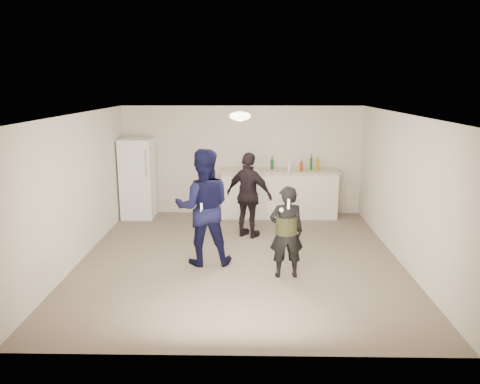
{
  "coord_description": "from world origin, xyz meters",
  "views": [
    {
      "loc": [
        0.15,
        -7.71,
        2.98
      ],
      "look_at": [
        0.0,
        0.2,
        1.15
      ],
      "focal_mm": 35.0,
      "sensor_mm": 36.0,
      "label": 1
    }
  ],
  "objects_px": {
    "man": "(203,207)",
    "spectator": "(249,195)",
    "fridge": "(138,178)",
    "woman": "(286,232)",
    "shaker": "(246,166)",
    "counter": "(279,194)"
  },
  "relations": [
    {
      "from": "man",
      "to": "spectator",
      "type": "bearing_deg",
      "value": -123.76
    },
    {
      "from": "woman",
      "to": "shaker",
      "type": "bearing_deg",
      "value": -83.69
    },
    {
      "from": "counter",
      "to": "shaker",
      "type": "distance_m",
      "value": 0.99
    },
    {
      "from": "shaker",
      "to": "woman",
      "type": "xyz_separation_m",
      "value": [
        0.65,
        -3.42,
        -0.44
      ]
    },
    {
      "from": "counter",
      "to": "man",
      "type": "height_order",
      "value": "man"
    },
    {
      "from": "fridge",
      "to": "man",
      "type": "relative_size",
      "value": 0.92
    },
    {
      "from": "shaker",
      "to": "spectator",
      "type": "xyz_separation_m",
      "value": [
        0.06,
        -1.45,
        -0.33
      ]
    },
    {
      "from": "fridge",
      "to": "woman",
      "type": "xyz_separation_m",
      "value": [
        3.09,
        -3.35,
        -0.17
      ]
    },
    {
      "from": "man",
      "to": "woman",
      "type": "height_order",
      "value": "man"
    },
    {
      "from": "counter",
      "to": "fridge",
      "type": "bearing_deg",
      "value": -178.74
    },
    {
      "from": "fridge",
      "to": "spectator",
      "type": "distance_m",
      "value": 2.87
    },
    {
      "from": "woman",
      "to": "spectator",
      "type": "distance_m",
      "value": 2.05
    },
    {
      "from": "woman",
      "to": "spectator",
      "type": "bearing_deg",
      "value": -77.86
    },
    {
      "from": "counter",
      "to": "shaker",
      "type": "xyz_separation_m",
      "value": [
        -0.74,
        -0.0,
        0.65
      ]
    },
    {
      "from": "fridge",
      "to": "shaker",
      "type": "height_order",
      "value": "fridge"
    },
    {
      "from": "shaker",
      "to": "man",
      "type": "bearing_deg",
      "value": -103.69
    },
    {
      "from": "fridge",
      "to": "spectator",
      "type": "bearing_deg",
      "value": -28.92
    },
    {
      "from": "shaker",
      "to": "counter",
      "type": "bearing_deg",
      "value": 0.26
    },
    {
      "from": "fridge",
      "to": "woman",
      "type": "height_order",
      "value": "fridge"
    },
    {
      "from": "shaker",
      "to": "woman",
      "type": "distance_m",
      "value": 3.51
    },
    {
      "from": "man",
      "to": "spectator",
      "type": "relative_size",
      "value": 1.16
    },
    {
      "from": "shaker",
      "to": "spectator",
      "type": "height_order",
      "value": "spectator"
    }
  ]
}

